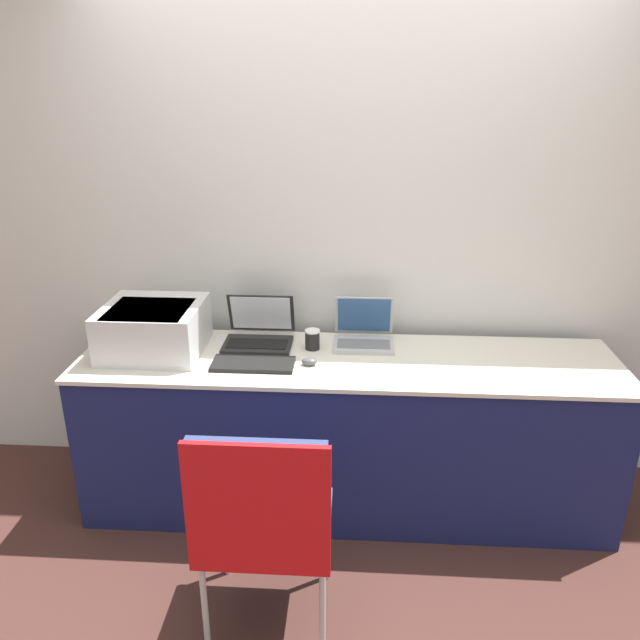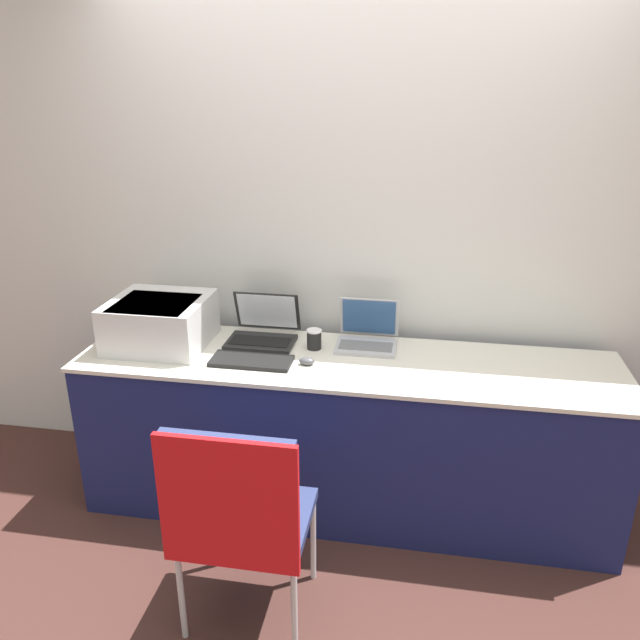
{
  "view_description": "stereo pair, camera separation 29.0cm",
  "coord_description": "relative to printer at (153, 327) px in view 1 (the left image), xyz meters",
  "views": [
    {
      "loc": [
        0.04,
        -2.36,
        2.03
      ],
      "look_at": [
        -0.13,
        0.34,
        0.98
      ],
      "focal_mm": 35.0,
      "sensor_mm": 36.0,
      "label": 1
    },
    {
      "loc": [
        0.33,
        -2.33,
        2.03
      ],
      "look_at": [
        -0.13,
        0.34,
        0.98
      ],
      "focal_mm": 35.0,
      "sensor_mm": 36.0,
      "label": 2
    }
  ],
  "objects": [
    {
      "name": "ground_plane",
      "position": [
        0.93,
        -0.33,
        -0.92
      ],
      "size": [
        14.0,
        14.0,
        0.0
      ],
      "primitive_type": "plane",
      "color": "#472823"
    },
    {
      "name": "wall_back",
      "position": [
        0.93,
        0.38,
        0.38
      ],
      "size": [
        8.0,
        0.05,
        2.6
      ],
      "color": "silver",
      "rests_on": "ground_plane"
    },
    {
      "name": "table",
      "position": [
        0.93,
        -0.03,
        -0.52
      ],
      "size": [
        2.54,
        0.63,
        0.8
      ],
      "color": "#191E51",
      "rests_on": "ground_plane"
    },
    {
      "name": "printer",
      "position": [
        0.0,
        0.0,
        0.0
      ],
      "size": [
        0.46,
        0.44,
        0.23
      ],
      "color": "silver",
      "rests_on": "table"
    },
    {
      "name": "laptop_left",
      "position": [
        0.48,
        0.14,
        -0.07
      ],
      "size": [
        0.33,
        0.29,
        0.23
      ],
      "color": "black",
      "rests_on": "table"
    },
    {
      "name": "laptop_right",
      "position": [
        1.0,
        0.16,
        -0.08
      ],
      "size": [
        0.29,
        0.26,
        0.22
      ],
      "color": "#B7B7BC",
      "rests_on": "table"
    },
    {
      "name": "external_keyboard",
      "position": [
        0.5,
        -0.14,
        -0.12
      ],
      "size": [
        0.38,
        0.16,
        0.02
      ],
      "color": "black",
      "rests_on": "table"
    },
    {
      "name": "coffee_cup",
      "position": [
        0.75,
        0.08,
        -0.08
      ],
      "size": [
        0.07,
        0.07,
        0.1
      ],
      "color": "black",
      "rests_on": "table"
    },
    {
      "name": "mouse",
      "position": [
        0.75,
        -0.11,
        -0.11
      ],
      "size": [
        0.07,
        0.05,
        0.04
      ],
      "color": "#4C4C51",
      "rests_on": "table"
    },
    {
      "name": "chair",
      "position": [
        0.65,
        -0.89,
        -0.35
      ],
      "size": [
        0.5,
        0.45,
        0.93
      ],
      "color": "navy",
      "rests_on": "ground_plane"
    }
  ]
}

